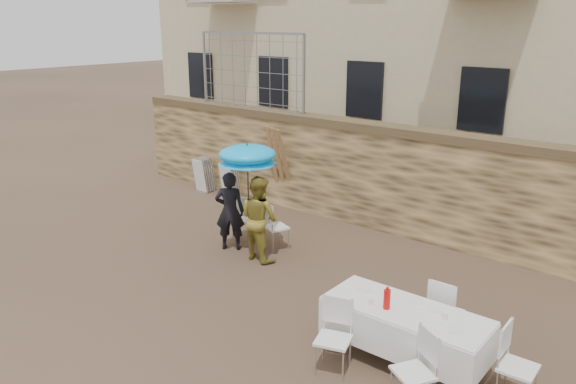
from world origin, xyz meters
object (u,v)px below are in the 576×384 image
Objects in this scene: couple_chair_right at (276,226)px; soda_bottle at (387,299)px; man_suit at (230,211)px; table_chair_side at (519,366)px; chair_stack_right at (233,179)px; chair_stack_left at (208,173)px; woman_dress at (259,218)px; table_chair_front_left at (333,338)px; umbrella at (247,158)px; table_chair_front_right at (413,371)px; banquet_table at (406,312)px; couple_chair_left at (250,218)px; table_chair_back at (445,310)px.

soda_bottle is (3.54, -2.03, 0.43)m from couple_chair_right.
table_chair_side is at bearing 132.99° from man_suit.
soda_bottle reaches higher than chair_stack_right.
chair_stack_left is (-3.23, 2.48, -0.32)m from man_suit.
chair_stack_left is (-3.98, 2.48, -0.34)m from woman_dress.
table_chair_front_left reaches higher than chair_stack_left.
table_chair_front_right is (4.54, -2.18, -1.39)m from umbrella.
man_suit is at bearing 6.60° from woman_dress.
soda_bottle reaches higher than banquet_table.
couple_chair_left is 4.71m from soda_bottle.
umbrella reaches higher than chair_stack_right.
table_chair_front_left is (3.84, -2.63, 0.00)m from couple_chair_left.
couple_chair_right is 3.69× the size of soda_bottle.
couple_chair_right is at bearing 70.01° from table_chair_side.
table_chair_back is 1.04× the size of chair_stack_left.
chair_stack_left is 1.00× the size of chair_stack_right.
banquet_table is 8.56m from chair_stack_left.
man_suit is 4.37m from table_chair_front_left.
couple_chair_right is 0.46× the size of banquet_table.
couple_chair_right is at bearing -176.98° from man_suit.
couple_chair_left is 0.46× the size of banquet_table.
banquet_table is (4.04, -1.43, -1.14)m from umbrella.
table_chair_front_right is 9.35m from chair_stack_left.
table_chair_front_left is at bearing -128.66° from banquet_table.
man_suit is 5.97m from table_chair_side.
table_chair_back is (4.24, -0.63, -1.39)m from umbrella.
couple_chair_right is (0.30, 0.45, -1.39)m from umbrella.
man_suit reaches higher than table_chair_front_left.
table_chair_side is at bearing 74.03° from table_chair_front_right.
banquet_table is at bearing 33.23° from table_chair_front_left.
woman_dress is 1.66× the size of table_chair_back.
woman_dress is 4.70m from chair_stack_left.
umbrella is 2.07× the size of couple_chair_left.
woman_dress is at bearing 116.65° from couple_chair_right.
table_chair_back is (4.64, -1.08, 0.00)m from couple_chair_left.
soda_bottle is (4.24, -2.03, 0.43)m from couple_chair_left.
chair_stack_right is at bearing -24.54° from table_chair_back.
chair_stack_right is at bearing 138.95° from umbrella.
soda_bottle reaches higher than table_chair_front_left.
umbrella is 3.89m from chair_stack_right.
man_suit is at bearing 163.35° from banquet_table.
chair_stack_right is at bearing 178.59° from table_chair_front_right.
chair_stack_right is (-3.08, 2.48, -0.34)m from woman_dress.
couple_chair_left is at bearing -125.14° from man_suit.
table_chair_front_right is at bearing 169.65° from couple_chair_right.
table_chair_front_left is (-0.60, -0.75, -0.25)m from banquet_table.
soda_bottle is at bearing -143.13° from banquet_table.
umbrella is at bearing -9.34° from woman_dress.
chair_stack_right is at bearing -45.09° from couple_chair_left.
couple_chair_right is (-0.05, 0.55, -0.32)m from woman_dress.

